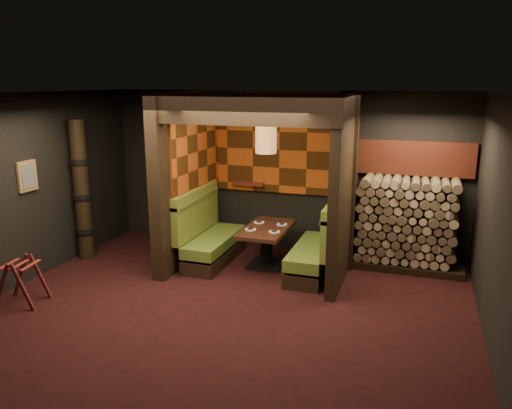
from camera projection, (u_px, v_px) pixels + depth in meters
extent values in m
cube|color=black|center=(226.00, 309.00, 6.78)|extent=(6.50, 5.50, 0.02)
cube|color=black|center=(222.00, 93.00, 6.09)|extent=(6.50, 5.50, 0.02)
cube|color=black|center=(282.00, 171.00, 8.98)|extent=(6.50, 0.02, 2.85)
cube|color=black|center=(92.00, 289.00, 3.90)|extent=(6.50, 0.02, 2.85)
cube|color=black|center=(22.00, 190.00, 7.44)|extent=(0.02, 5.50, 2.85)
cube|color=black|center=(501.00, 230.00, 5.43)|extent=(0.02, 5.50, 2.85)
cube|color=black|center=(186.00, 178.00, 8.37)|extent=(0.20, 2.20, 2.85)
cube|color=black|center=(345.00, 188.00, 7.60)|extent=(0.15, 2.10, 2.85)
cube|color=black|center=(240.00, 109.00, 6.80)|extent=(2.85, 0.18, 0.44)
cube|color=#A74412|center=(280.00, 150.00, 8.84)|extent=(2.40, 0.06, 1.55)
cube|color=#A74412|center=(197.00, 152.00, 8.39)|extent=(0.04, 1.85, 1.45)
cube|color=#5D2016|center=(248.00, 184.00, 9.12)|extent=(0.60, 0.12, 0.07)
cube|color=black|center=(215.00, 255.00, 8.54)|extent=(0.55, 1.60, 0.22)
cube|color=#526C24|center=(215.00, 241.00, 8.48)|extent=(0.55, 1.60, 0.18)
cube|color=#506B2F|center=(196.00, 217.00, 8.49)|extent=(0.12, 1.60, 0.78)
cube|color=#526C24|center=(196.00, 197.00, 8.40)|extent=(0.15, 1.60, 0.06)
cube|color=black|center=(311.00, 266.00, 8.02)|extent=(0.55, 1.60, 0.22)
cube|color=#526C24|center=(312.00, 251.00, 7.96)|extent=(0.55, 1.60, 0.18)
cube|color=#506B2F|center=(334.00, 230.00, 7.76)|extent=(0.12, 1.60, 0.78)
cube|color=#526C24|center=(335.00, 208.00, 7.68)|extent=(0.15, 1.60, 0.06)
cube|color=black|center=(266.00, 264.00, 8.33)|extent=(0.55, 0.55, 0.06)
cylinder|color=black|center=(266.00, 248.00, 8.26)|extent=(0.20, 0.20, 0.61)
cube|color=#3D1E12|center=(266.00, 229.00, 8.18)|extent=(0.70, 1.28, 0.06)
cylinder|color=white|center=(251.00, 229.00, 8.03)|extent=(0.18, 0.18, 0.01)
cube|color=black|center=(251.00, 228.00, 8.03)|extent=(0.07, 0.11, 0.02)
cylinder|color=white|center=(274.00, 232.00, 7.91)|extent=(0.18, 0.18, 0.01)
cube|color=black|center=(274.00, 231.00, 7.90)|extent=(0.07, 0.11, 0.02)
cylinder|color=white|center=(259.00, 222.00, 8.44)|extent=(0.18, 0.18, 0.01)
cube|color=black|center=(259.00, 221.00, 8.43)|extent=(0.07, 0.11, 0.02)
cylinder|color=white|center=(282.00, 224.00, 8.31)|extent=(0.18, 0.18, 0.01)
cube|color=black|center=(282.00, 223.00, 8.31)|extent=(0.07, 0.11, 0.02)
cylinder|color=olive|center=(266.00, 139.00, 7.78)|extent=(0.33, 0.33, 0.45)
sphere|color=#FFC672|center=(266.00, 139.00, 7.78)|extent=(0.18, 0.18, 0.18)
cylinder|color=black|center=(266.00, 108.00, 7.66)|extent=(0.02, 0.02, 0.50)
cube|color=olive|center=(27.00, 176.00, 7.47)|extent=(0.04, 0.36, 0.46)
cube|color=#3F3F3F|center=(29.00, 176.00, 7.47)|extent=(0.01, 0.27, 0.36)
cube|color=#481517|center=(2.00, 287.00, 6.72)|extent=(0.31, 0.09, 0.69)
cube|color=#481517|center=(23.00, 289.00, 6.66)|extent=(0.31, 0.09, 0.69)
cube|color=#481517|center=(20.00, 276.00, 7.11)|extent=(0.31, 0.09, 0.69)
cube|color=#481517|center=(41.00, 277.00, 7.05)|extent=(0.31, 0.09, 0.69)
cube|color=maroon|center=(9.00, 264.00, 6.85)|extent=(0.11, 0.43, 0.01)
cube|color=maroon|center=(20.00, 265.00, 6.82)|extent=(0.11, 0.43, 0.01)
cube|color=maroon|center=(30.00, 265.00, 6.80)|extent=(0.11, 0.43, 0.01)
cylinder|color=black|center=(82.00, 191.00, 8.44)|extent=(0.26, 0.26, 2.40)
cylinder|color=black|center=(85.00, 230.00, 8.61)|extent=(0.31, 0.31, 0.09)
cylinder|color=black|center=(82.00, 196.00, 8.47)|extent=(0.31, 0.31, 0.09)
cylinder|color=black|center=(79.00, 161.00, 8.32)|extent=(0.31, 0.31, 0.09)
cube|color=black|center=(407.00, 265.00, 8.23)|extent=(1.73, 0.70, 0.12)
cube|color=brown|center=(411.00, 221.00, 8.05)|extent=(1.73, 0.70, 1.38)
cube|color=maroon|center=(416.00, 158.00, 8.12)|extent=(1.83, 0.10, 0.56)
cube|color=black|center=(353.00, 185.00, 7.81)|extent=(0.08, 0.08, 2.85)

